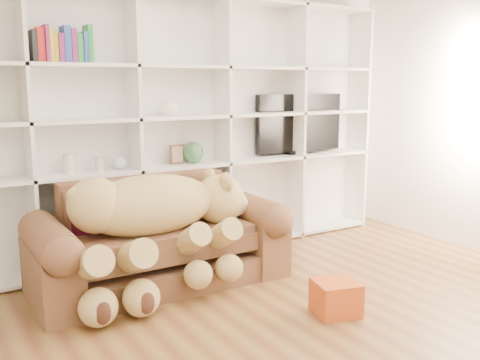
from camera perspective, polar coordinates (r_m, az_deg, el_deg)
floor at (r=3.41m, az=11.79°, el=-18.03°), size 5.00×5.00×0.00m
wall_back at (r=5.11m, az=-7.37°, el=7.35°), size 5.00×0.02×2.70m
bookshelf at (r=4.89m, az=-9.27°, el=6.65°), size 4.43×0.35×2.40m
sofa at (r=4.39m, az=-8.60°, el=-6.91°), size 2.00×0.86×0.84m
teddy_bear at (r=4.13m, az=-9.06°, el=-4.02°), size 1.59×0.85×0.92m
throw_pillow at (r=4.29m, az=-15.49°, el=-3.84°), size 0.35×0.23×0.34m
gift_box at (r=3.91m, az=10.19°, el=-12.25°), size 0.36×0.35×0.24m
tv at (r=5.73m, az=6.33°, el=5.93°), size 1.06×0.18×0.63m
picture_frame at (r=4.95m, az=-6.74°, el=2.77°), size 0.14×0.03×0.18m
green_vase at (r=5.02m, az=-5.09°, el=2.95°), size 0.20×0.20×0.20m
figurine_tall at (r=4.63m, az=-17.85°, el=1.64°), size 0.11×0.11×0.17m
figurine_short at (r=4.70m, az=-14.78°, el=1.64°), size 0.09×0.09×0.12m
snow_globe at (r=4.76m, az=-12.67°, el=1.84°), size 0.11×0.11×0.11m
shelf_vase at (r=4.89m, az=-7.61°, el=7.80°), size 0.19×0.19×0.17m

